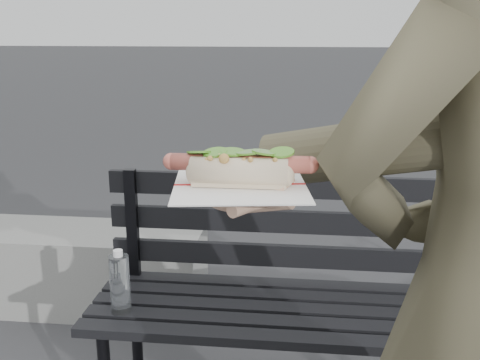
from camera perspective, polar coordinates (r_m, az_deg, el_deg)
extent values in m
cylinder|color=black|center=(2.24, -10.44, -15.49)|extent=(0.04, 0.04, 0.45)
cube|color=black|center=(1.74, 8.08, -15.99)|extent=(1.50, 0.07, 0.03)
cube|color=black|center=(1.82, 8.01, -14.52)|extent=(1.50, 0.07, 0.03)
cube|color=black|center=(1.90, 7.94, -13.17)|extent=(1.50, 0.07, 0.03)
cube|color=black|center=(1.98, 7.88, -11.93)|extent=(1.50, 0.07, 0.03)
cube|color=black|center=(2.06, 7.83, -10.79)|extent=(1.50, 0.07, 0.03)
cube|color=black|center=(2.07, -10.87, -4.57)|extent=(0.04, 0.03, 0.42)
cube|color=black|center=(2.04, 7.92, -7.77)|extent=(1.50, 0.02, 0.08)
cube|color=black|center=(1.99, 8.05, -4.33)|extent=(1.50, 0.02, 0.08)
cube|color=black|center=(1.95, 8.19, -0.74)|extent=(1.50, 0.02, 0.08)
cylinder|color=white|center=(1.85, -12.11, -10.28)|extent=(0.06, 0.06, 0.19)
cylinder|color=white|center=(1.81, -12.30, -7.28)|extent=(0.03, 0.03, 0.02)
cube|color=slate|center=(2.94, -15.70, -8.64)|extent=(1.20, 0.40, 0.40)
cylinder|color=#4C4B33|center=(0.90, 17.96, 3.72)|extent=(0.51, 0.23, 0.19)
cylinder|color=#D8A384|center=(0.82, 2.86, -1.25)|extent=(0.09, 0.08, 0.07)
ellipsoid|color=#D8A384|center=(0.81, 0.00, -1.70)|extent=(0.10, 0.12, 0.03)
cylinder|color=#D8A384|center=(0.79, -4.19, -2.05)|extent=(0.05, 0.02, 0.02)
cylinder|color=#D8A384|center=(0.81, -3.94, -1.64)|extent=(0.05, 0.02, 0.02)
cylinder|color=#D8A384|center=(0.83, -3.69, -1.24)|extent=(0.05, 0.02, 0.02)
cylinder|color=#D8A384|center=(0.85, -3.46, -0.86)|extent=(0.05, 0.02, 0.02)
cylinder|color=#D8A384|center=(0.76, 0.29, -2.78)|extent=(0.04, 0.05, 0.02)
cube|color=white|center=(0.81, 0.00, -0.55)|extent=(0.21, 0.21, 0.00)
cube|color=#B21E1E|center=(0.81, 0.00, -0.44)|extent=(0.19, 0.03, 0.00)
cylinder|color=#B65446|center=(0.80, 0.00, 1.72)|extent=(0.20, 0.03, 0.02)
sphere|color=#B65446|center=(0.82, -6.98, 1.89)|extent=(0.03, 0.03, 0.02)
sphere|color=#B65446|center=(0.80, 7.16, 1.52)|extent=(0.02, 0.03, 0.02)
sphere|color=#9E6B2D|center=(0.82, -0.14, 2.69)|extent=(0.01, 0.01, 0.01)
sphere|color=#9E6B2D|center=(0.81, 4.26, 2.51)|extent=(0.01, 0.01, 0.01)
sphere|color=#9E6B2D|center=(0.78, 1.07, 2.08)|extent=(0.01, 0.01, 0.01)
sphere|color=#9E6B2D|center=(0.81, -1.62, 2.12)|extent=(0.01, 0.01, 0.01)
sphere|color=#9E6B2D|center=(0.81, 4.19, 2.39)|extent=(0.01, 0.01, 0.01)
sphere|color=#9E6B2D|center=(0.79, -3.88, 1.62)|extent=(0.01, 0.01, 0.01)
sphere|color=#9E6B2D|center=(0.81, -1.02, 2.23)|extent=(0.01, 0.01, 0.01)
sphere|color=#9E6B2D|center=(0.79, 2.96, 1.86)|extent=(0.01, 0.01, 0.01)
sphere|color=#9E6B2D|center=(0.79, -3.34, 1.95)|extent=(0.01, 0.01, 0.01)
sphere|color=#9E6B2D|center=(0.78, -1.30, 1.64)|extent=(0.01, 0.01, 0.01)
sphere|color=#9E6B2D|center=(0.81, 1.48, 2.43)|extent=(0.01, 0.01, 0.01)
sphere|color=#9E6B2D|center=(0.78, 3.59, 2.04)|extent=(0.01, 0.01, 0.01)
sphere|color=#9E6B2D|center=(0.79, -2.02, 1.97)|extent=(0.01, 0.01, 0.01)
sphere|color=#9E6B2D|center=(0.80, 3.52, 2.40)|extent=(0.01, 0.01, 0.01)
sphere|color=#9E6B2D|center=(0.78, 0.40, 1.98)|extent=(0.01, 0.01, 0.01)
sphere|color=#9E6B2D|center=(0.81, -2.09, 2.30)|extent=(0.01, 0.01, 0.01)
sphere|color=#9E6B2D|center=(0.78, -3.06, 2.21)|extent=(0.01, 0.01, 0.01)
sphere|color=#9E6B2D|center=(0.79, -2.06, 2.25)|extent=(0.01, 0.01, 0.01)
sphere|color=#9E6B2D|center=(0.82, -2.93, 2.30)|extent=(0.01, 0.01, 0.01)
sphere|color=#9E6B2D|center=(0.82, 1.37, 2.39)|extent=(0.01, 0.01, 0.01)
sphere|color=#9E6B2D|center=(0.80, -2.39, 1.91)|extent=(0.01, 0.01, 0.01)
sphere|color=#9E6B2D|center=(0.80, -3.40, 2.38)|extent=(0.01, 0.01, 0.01)
sphere|color=#9E6B2D|center=(0.78, -1.64, 2.18)|extent=(0.01, 0.01, 0.01)
sphere|color=#9E6B2D|center=(0.79, 1.51, 1.96)|extent=(0.01, 0.01, 0.01)
sphere|color=#9E6B2D|center=(0.81, 4.24, 2.13)|extent=(0.01, 0.01, 0.01)
sphere|color=#9E6B2D|center=(0.81, 4.40, 2.32)|extent=(0.01, 0.01, 0.01)
cylinder|color=#509227|center=(0.81, -4.18, 2.87)|extent=(0.04, 0.04, 0.01)
cylinder|color=#509227|center=(0.80, -2.55, 2.83)|extent=(0.04, 0.04, 0.01)
cylinder|color=#509227|center=(0.80, -0.76, 2.88)|extent=(0.04, 0.04, 0.01)
cylinder|color=#509227|center=(0.80, 0.83, 2.83)|extent=(0.04, 0.04, 0.01)
cylinder|color=#509227|center=(0.79, 2.47, 2.84)|extent=(0.04, 0.04, 0.01)
cylinder|color=#509227|center=(0.80, 4.25, 2.83)|extent=(0.04, 0.04, 0.01)
cube|color=brown|center=(3.50, -13.42, -8.04)|extent=(0.05, 0.05, 0.00)
cube|color=brown|center=(3.06, 17.73, -11.92)|extent=(0.10, 0.08, 0.00)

